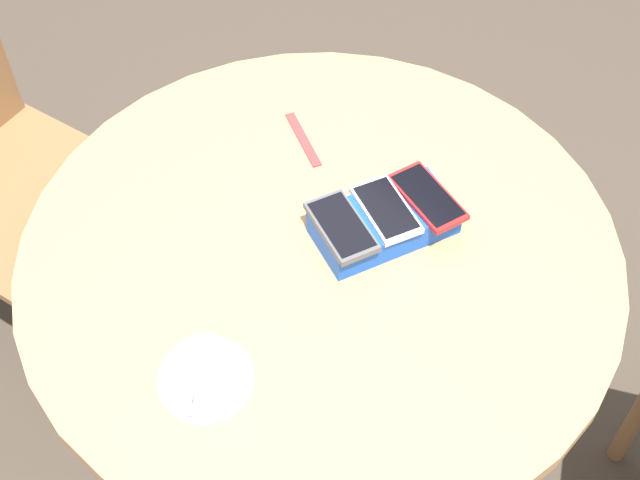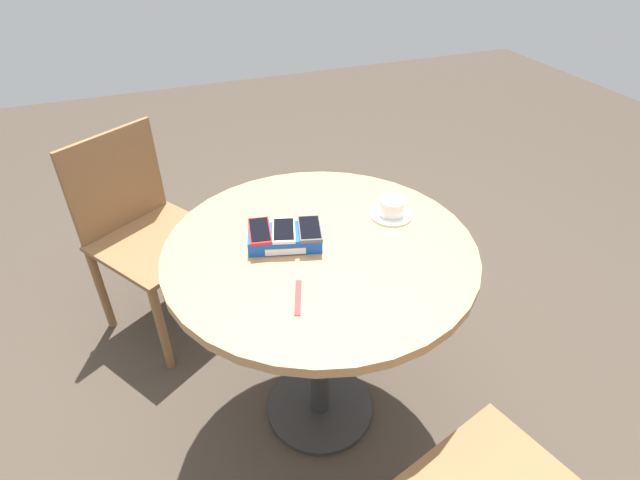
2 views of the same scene
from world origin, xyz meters
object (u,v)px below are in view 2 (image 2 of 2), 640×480
at_px(phone_red, 260,231).
at_px(saucer, 391,215).
at_px(phone_gray, 310,229).
at_px(chair_far_side, 147,232).
at_px(phone_box, 285,238).
at_px(lanyard_strap, 298,297).
at_px(phone_white, 284,230).
at_px(coffee_cup, 392,206).
at_px(round_table, 320,279).

relative_size(phone_red, saucer, 1.07).
height_order(phone_gray, chair_far_side, chair_far_side).
distance_m(phone_gray, chair_far_side, 0.96).
bearing_deg(phone_box, phone_gray, -15.57).
height_order(phone_gray, lanyard_strap, phone_gray).
xyz_separation_m(phone_white, phone_gray, (0.07, -0.02, 0.00)).
xyz_separation_m(saucer, lanyard_strap, (-0.41, -0.26, -0.00)).
bearing_deg(phone_white, phone_box, -0.93).
bearing_deg(chair_far_side, phone_box, -61.45).
height_order(phone_white, coffee_cup, coffee_cup).
height_order(phone_red, phone_gray, phone_gray).
relative_size(phone_red, chair_far_side, 0.17).
bearing_deg(coffee_cup, phone_red, -179.63).
distance_m(phone_box, coffee_cup, 0.37).
bearing_deg(saucer, phone_red, -179.85).
distance_m(phone_white, lanyard_strap, 0.24).
bearing_deg(phone_red, phone_box, -20.02).
distance_m(phone_red, phone_white, 0.07).
height_order(phone_white, phone_gray, phone_gray).
xyz_separation_m(phone_white, saucer, (0.37, 0.03, -0.05)).
distance_m(phone_box, lanyard_strap, 0.24).
height_order(coffee_cup, chair_far_side, chair_far_side).
height_order(round_table, chair_far_side, chair_far_side).
bearing_deg(chair_far_side, round_table, -57.42).
bearing_deg(round_table, chair_far_side, 122.58).
bearing_deg(phone_box, chair_far_side, 118.55).
bearing_deg(lanyard_strap, phone_red, 95.90).
relative_size(phone_gray, saucer, 1.05).
bearing_deg(chair_far_side, lanyard_strap, -69.79).
relative_size(phone_white, saucer, 1.02).
bearing_deg(chair_far_side, coffee_cup, -42.35).
xyz_separation_m(phone_red, phone_gray, (0.14, -0.04, 0.00)).
bearing_deg(phone_red, lanyard_strap, -84.10).
bearing_deg(coffee_cup, phone_gray, -170.97).
bearing_deg(chair_far_side, phone_red, -64.99).
bearing_deg(coffee_cup, saucer, -145.13).
bearing_deg(coffee_cup, phone_box, -175.77).
xyz_separation_m(phone_box, coffee_cup, (0.37, 0.03, 0.01)).
relative_size(phone_gray, lanyard_strap, 1.05).
bearing_deg(phone_gray, phone_white, 164.76).
bearing_deg(saucer, phone_gray, -171.21).
distance_m(round_table, phone_red, 0.25).
bearing_deg(phone_box, coffee_cup, 4.23).
relative_size(phone_white, chair_far_side, 0.16).
height_order(phone_box, chair_far_side, chair_far_side).
relative_size(phone_red, phone_white, 1.05).
xyz_separation_m(phone_gray, lanyard_strap, (-0.11, -0.22, -0.05)).
height_order(phone_white, lanyard_strap, phone_white).
bearing_deg(round_table, coffee_cup, 14.12).
height_order(phone_box, coffee_cup, coffee_cup).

